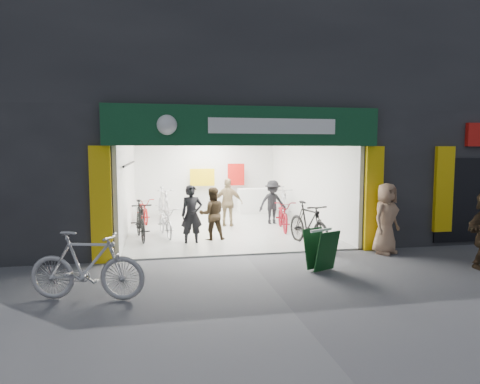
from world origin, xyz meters
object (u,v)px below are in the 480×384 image
object	(u,v)px
pedestrian_near	(386,219)
parked_bike	(87,266)
bike_right_front	(308,224)
sandwich_board	(321,249)
bike_left_front	(166,222)

from	to	relation	value
pedestrian_near	parked_bike	bearing A→B (deg)	168.16
bike_right_front	sandwich_board	world-z (taller)	bike_right_front
parked_bike	pedestrian_near	world-z (taller)	pedestrian_near
bike_right_front	pedestrian_near	world-z (taller)	pedestrian_near
parked_bike	sandwich_board	world-z (taller)	parked_bike
bike_left_front	parked_bike	bearing A→B (deg)	-115.38
bike_left_front	pedestrian_near	world-z (taller)	pedestrian_near
sandwich_board	pedestrian_near	bearing A→B (deg)	4.35
pedestrian_near	bike_left_front	bearing A→B (deg)	120.35
bike_right_front	sandwich_board	bearing A→B (deg)	-113.77
bike_left_front	pedestrian_near	bearing A→B (deg)	-40.86
bike_right_front	pedestrian_near	bearing A→B (deg)	-44.18
bike_left_front	bike_right_front	world-z (taller)	bike_right_front
bike_right_front	parked_bike	xyz separation A→B (m)	(-5.01, -3.06, 0.00)
bike_right_front	sandwich_board	xyz separation A→B (m)	(-0.52, -2.17, -0.12)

